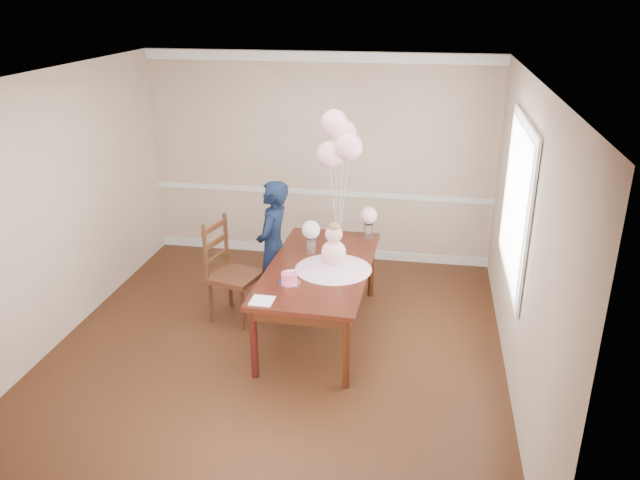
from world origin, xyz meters
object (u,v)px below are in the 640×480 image
(dining_table_top, at_px, (320,268))
(woman, at_px, (273,247))
(birthday_cake, at_px, (289,278))
(dining_chair_seat, at_px, (235,276))

(dining_table_top, height_order, woman, woman)
(birthday_cake, bearing_deg, dining_table_top, 64.86)
(birthday_cake, relative_size, dining_chair_seat, 0.32)
(woman, bearing_deg, birthday_cake, 29.44)
(dining_chair_seat, bearing_deg, dining_table_top, 5.74)
(dining_table_top, xyz_separation_m, woman, (-0.59, 0.41, 0.02))
(birthday_cake, bearing_deg, woman, 113.47)
(dining_table_top, xyz_separation_m, dining_chair_seat, (-0.96, 0.15, -0.24))
(dining_table_top, bearing_deg, woman, 146.30)
(dining_chair_seat, distance_m, woman, 0.52)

